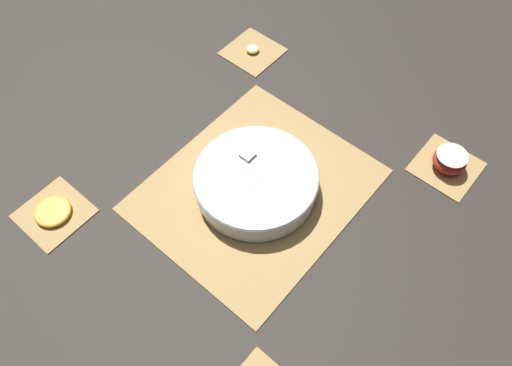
{
  "coord_description": "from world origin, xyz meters",
  "views": [
    {
      "loc": [
        -0.47,
        -0.4,
        0.98
      ],
      "look_at": [
        0.0,
        0.0,
        0.03
      ],
      "focal_mm": 35.0,
      "sensor_mm": 36.0,
      "label": 1
    }
  ],
  "objects_px": {
    "fruit_salad_bowl": "(256,180)",
    "orange_slice_whole": "(53,211)",
    "apple_half": "(450,160)",
    "banana_coin_single": "(253,49)"
  },
  "relations": [
    {
      "from": "apple_half",
      "to": "banana_coin_single",
      "type": "distance_m",
      "value": 0.61
    },
    {
      "from": "fruit_salad_bowl",
      "to": "apple_half",
      "type": "height_order",
      "value": "fruit_salad_bowl"
    },
    {
      "from": "fruit_salad_bowl",
      "to": "banana_coin_single",
      "type": "xyz_separation_m",
      "value": [
        0.34,
        0.3,
        -0.03
      ]
    },
    {
      "from": "banana_coin_single",
      "to": "orange_slice_whole",
      "type": "bearing_deg",
      "value": 180.0
    },
    {
      "from": "fruit_salad_bowl",
      "to": "orange_slice_whole",
      "type": "height_order",
      "value": "fruit_salad_bowl"
    },
    {
      "from": "banana_coin_single",
      "to": "fruit_salad_bowl",
      "type": "bearing_deg",
      "value": -138.51
    },
    {
      "from": "orange_slice_whole",
      "to": "banana_coin_single",
      "type": "distance_m",
      "value": 0.69
    },
    {
      "from": "orange_slice_whole",
      "to": "apple_half",
      "type": "bearing_deg",
      "value": -41.59
    },
    {
      "from": "fruit_salad_bowl",
      "to": "apple_half",
      "type": "relative_size",
      "value": 3.6
    },
    {
      "from": "fruit_salad_bowl",
      "to": "orange_slice_whole",
      "type": "relative_size",
      "value": 3.46
    }
  ]
}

